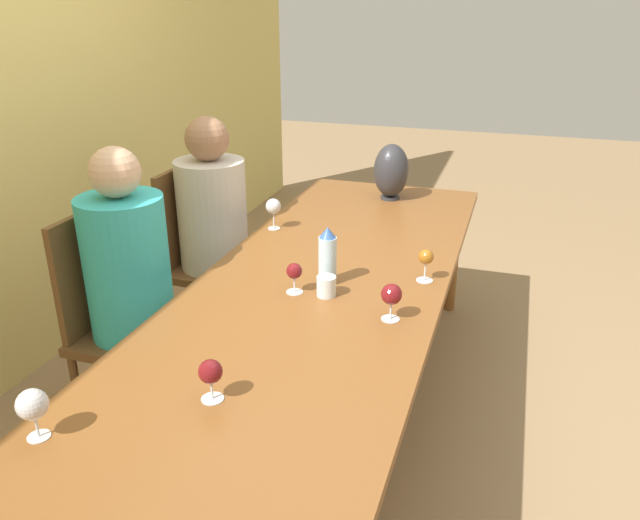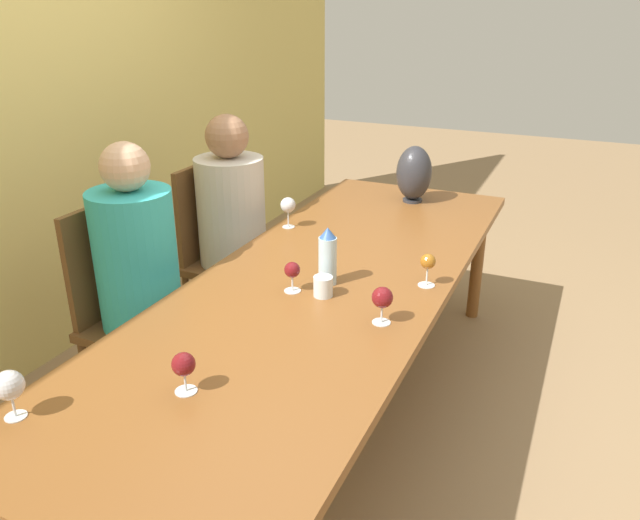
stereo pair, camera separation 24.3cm
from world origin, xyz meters
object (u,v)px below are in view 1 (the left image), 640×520
(wine_glass_5, at_px, (210,373))
(chair_far, at_px, (202,254))
(water_bottle, at_px, (328,256))
(person_far, at_px, (216,229))
(wine_glass_2, at_px, (391,295))
(water_tumbler, at_px, (326,286))
(wine_glass_3, at_px, (32,405))
(wine_glass_0, at_px, (273,207))
(vase, at_px, (391,171))
(chair_near, at_px, (119,318))
(wine_glass_1, at_px, (294,272))
(wine_glass_4, at_px, (426,258))
(person_near, at_px, (132,287))

(wine_glass_5, height_order, chair_far, chair_far)
(water_bottle, bearing_deg, person_far, 53.72)
(wine_glass_2, height_order, wine_glass_5, wine_glass_2)
(water_tumbler, distance_m, wine_glass_3, 1.12)
(wine_glass_0, bearing_deg, vase, -33.60)
(chair_near, height_order, chair_far, same)
(water_tumbler, bearing_deg, wine_glass_1, 95.17)
(wine_glass_3, height_order, wine_glass_4, wine_glass_3)
(wine_glass_2, relative_size, chair_far, 0.14)
(wine_glass_2, distance_m, chair_near, 1.22)
(wine_glass_3, height_order, person_far, person_far)
(water_bottle, xyz_separation_m, chair_near, (-0.17, 0.88, -0.33))
(chair_far, relative_size, person_far, 0.78)
(chair_near, bearing_deg, person_far, -6.81)
(wine_glass_2, distance_m, wine_glass_5, 0.73)
(wine_glass_5, bearing_deg, vase, -2.14)
(chair_near, bearing_deg, wine_glass_1, -86.27)
(person_near, bearing_deg, water_bottle, -77.61)
(vase, relative_size, chair_far, 0.32)
(wine_glass_0, bearing_deg, person_far, 80.63)
(wine_glass_2, bearing_deg, wine_glass_5, 148.67)
(wine_glass_0, distance_m, wine_glass_3, 1.65)
(wine_glass_2, height_order, wine_glass_3, wine_glass_3)
(water_tumbler, xyz_separation_m, wine_glass_4, (0.25, -0.33, 0.06))
(wine_glass_5, bearing_deg, water_tumbler, -8.23)
(water_tumbler, height_order, person_near, person_near)
(wine_glass_3, bearing_deg, wine_glass_2, -38.74)
(chair_far, bearing_deg, chair_near, 180.00)
(wine_glass_0, bearing_deg, wine_glass_4, -115.45)
(person_near, relative_size, person_far, 1.01)
(wine_glass_0, bearing_deg, wine_glass_5, -165.14)
(water_tumbler, xyz_separation_m, wine_glass_5, (-0.73, 0.11, 0.05))
(wine_glass_2, xyz_separation_m, person_far, (0.80, 1.09, -0.16))
(water_tumbler, height_order, wine_glass_3, wine_glass_3)
(wine_glass_0, relative_size, person_near, 0.12)
(wine_glass_0, relative_size, chair_near, 0.16)
(chair_near, bearing_deg, wine_glass_5, -129.86)
(person_far, bearing_deg, wine_glass_5, -153.38)
(wine_glass_1, bearing_deg, wine_glass_3, 161.78)
(wine_glass_0, xyz_separation_m, wine_glass_3, (-1.65, -0.01, -0.01))
(wine_glass_0, xyz_separation_m, person_far, (0.06, 0.35, -0.17))
(wine_glass_4, bearing_deg, chair_far, 70.52)
(wine_glass_0, xyz_separation_m, wine_glass_4, (-0.38, -0.80, -0.01))
(vase, distance_m, person_near, 1.58)
(chair_far, bearing_deg, wine_glass_5, -150.56)
(wine_glass_1, height_order, person_far, person_far)
(wine_glass_2, height_order, person_near, person_near)
(chair_far, bearing_deg, wine_glass_3, -165.17)
(wine_glass_1, relative_size, chair_far, 0.12)
(water_tumbler, distance_m, wine_glass_5, 0.74)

